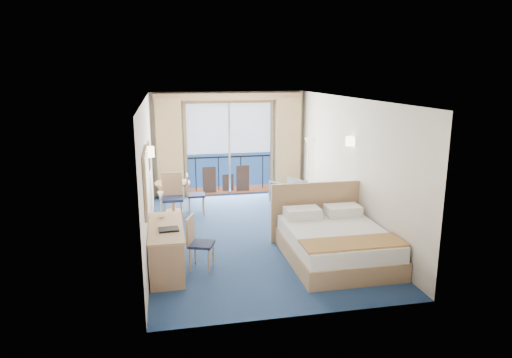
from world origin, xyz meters
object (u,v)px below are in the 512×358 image
at_px(floor_lamp, 308,153).
at_px(table_chair_b, 172,194).
at_px(table_chair_a, 192,192).
at_px(desk, 167,256).
at_px(desk_chair, 197,240).
at_px(armchair, 288,192).
at_px(nightstand, 337,216).
at_px(bed, 335,242).
at_px(round_table, 173,190).

relative_size(floor_lamp, table_chair_b, 1.51).
xyz_separation_m(table_chair_a, table_chair_b, (-0.45, -0.32, 0.07)).
height_order(desk, table_chair_b, table_chair_b).
relative_size(desk_chair, table_chair_a, 0.97).
bearing_deg(floor_lamp, table_chair_a, -166.15).
xyz_separation_m(desk, table_chair_a, (0.62, 3.41, 0.10)).
bearing_deg(armchair, desk, 23.00).
relative_size(armchair, desk, 0.43).
relative_size(nightstand, floor_lamp, 0.31).
distance_m(armchair, desk, 4.73).
bearing_deg(table_chair_a, bed, -142.83).
height_order(armchair, table_chair_b, table_chair_b).
relative_size(nightstand, table_chair_a, 0.53).
height_order(armchair, desk, desk).
height_order(nightstand, table_chair_b, table_chair_b).
xyz_separation_m(desk, round_table, (0.18, 3.62, 0.13)).
xyz_separation_m(floor_lamp, round_table, (-3.41, -0.52, -0.65)).
height_order(nightstand, desk, desk).
relative_size(desk, round_table, 2.01).
bearing_deg(round_table, desk_chair, -84.58).
relative_size(armchair, table_chair_a, 0.74).
distance_m(bed, nightstand, 1.68).
distance_m(bed, desk_chair, 2.39).
bearing_deg(nightstand, desk_chair, -154.02).
xyz_separation_m(bed, round_table, (-2.69, 3.32, 0.23)).
xyz_separation_m(nightstand, table_chair_a, (-2.89, 1.56, 0.28)).
bearing_deg(desk, armchair, 51.43).
height_order(bed, nightstand, bed).
xyz_separation_m(bed, desk, (-2.87, -0.30, 0.10)).
bearing_deg(table_chair_a, round_table, 65.23).
bearing_deg(table_chair_a, floor_lamp, -74.89).
distance_m(nightstand, round_table, 3.78).
bearing_deg(table_chair_a, table_chair_b, 126.86).
xyz_separation_m(armchair, table_chair_a, (-2.33, -0.29, 0.21)).
relative_size(desk_chair, table_chair_b, 0.86).
distance_m(desk_chair, table_chair_b, 2.73).
bearing_deg(round_table, table_chair_b, -91.79).
xyz_separation_m(nightstand, desk, (-3.51, -1.85, 0.17)).
height_order(desk_chair, round_table, desk_chair).
relative_size(desk, table_chair_b, 1.54).
bearing_deg(nightstand, table_chair_a, 151.67).
relative_size(round_table, table_chair_a, 0.86).
bearing_deg(table_chair_b, bed, -44.86).
height_order(bed, desk_chair, bed).
bearing_deg(bed, table_chair_b, 134.16).
relative_size(nightstand, armchair, 0.72).
bearing_deg(bed, desk, -174.04).
xyz_separation_m(armchair, floor_lamp, (0.64, 0.44, 0.88)).
height_order(desk, table_chair_a, table_chair_a).
distance_m(armchair, table_chair_b, 2.87).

